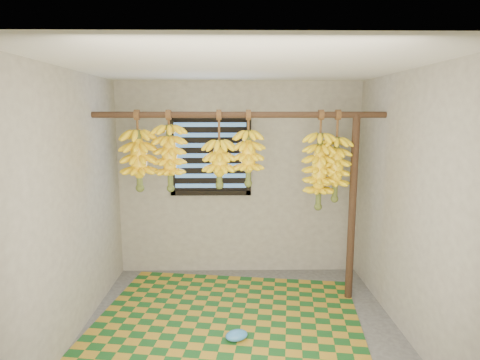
{
  "coord_description": "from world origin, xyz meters",
  "views": [
    {
      "loc": [
        -0.06,
        -3.44,
        2.03
      ],
      "look_at": [
        0.0,
        0.55,
        1.35
      ],
      "focal_mm": 30.0,
      "sensor_mm": 36.0,
      "label": 1
    }
  ],
  "objects_px": {
    "banana_bunch_d": "(248,158)",
    "banana_bunch_f": "(336,169)",
    "support_post": "(352,210)",
    "banana_bunch_a": "(139,160)",
    "banana_bunch_b": "(170,158)",
    "banana_bunch_c": "(219,164)",
    "plastic_bag": "(237,335)",
    "woven_mat": "(228,319)",
    "banana_bunch_e": "(319,171)"
  },
  "relations": [
    {
      "from": "banana_bunch_c",
      "to": "banana_bunch_b",
      "type": "bearing_deg",
      "value": 180.0
    },
    {
      "from": "banana_bunch_a",
      "to": "banana_bunch_f",
      "type": "bearing_deg",
      "value": 0.0
    },
    {
      "from": "woven_mat",
      "to": "banana_bunch_b",
      "type": "height_order",
      "value": "banana_bunch_b"
    },
    {
      "from": "banana_bunch_e",
      "to": "banana_bunch_c",
      "type": "bearing_deg",
      "value": -180.0
    },
    {
      "from": "banana_bunch_c",
      "to": "banana_bunch_e",
      "type": "relative_size",
      "value": 0.77
    },
    {
      "from": "banana_bunch_a",
      "to": "banana_bunch_b",
      "type": "distance_m",
      "value": 0.32
    },
    {
      "from": "woven_mat",
      "to": "banana_bunch_f",
      "type": "relative_size",
      "value": 2.7
    },
    {
      "from": "plastic_bag",
      "to": "banana_bunch_b",
      "type": "bearing_deg",
      "value": 129.41
    },
    {
      "from": "support_post",
      "to": "woven_mat",
      "type": "relative_size",
      "value": 0.78
    },
    {
      "from": "banana_bunch_d",
      "to": "banana_bunch_b",
      "type": "bearing_deg",
      "value": 180.0
    },
    {
      "from": "banana_bunch_b",
      "to": "banana_bunch_a",
      "type": "bearing_deg",
      "value": 180.0
    },
    {
      "from": "woven_mat",
      "to": "banana_bunch_c",
      "type": "height_order",
      "value": "banana_bunch_c"
    },
    {
      "from": "support_post",
      "to": "plastic_bag",
      "type": "bearing_deg",
      "value": -146.14
    },
    {
      "from": "woven_mat",
      "to": "banana_bunch_a",
      "type": "distance_m",
      "value": 1.84
    },
    {
      "from": "banana_bunch_f",
      "to": "banana_bunch_a",
      "type": "bearing_deg",
      "value": 180.0
    },
    {
      "from": "banana_bunch_a",
      "to": "banana_bunch_f",
      "type": "height_order",
      "value": "same"
    },
    {
      "from": "support_post",
      "to": "banana_bunch_e",
      "type": "distance_m",
      "value": 0.55
    },
    {
      "from": "plastic_bag",
      "to": "banana_bunch_a",
      "type": "relative_size",
      "value": 0.25
    },
    {
      "from": "banana_bunch_e",
      "to": "banana_bunch_f",
      "type": "relative_size",
      "value": 1.09
    },
    {
      "from": "support_post",
      "to": "banana_bunch_b",
      "type": "relative_size",
      "value": 2.4
    },
    {
      "from": "support_post",
      "to": "banana_bunch_f",
      "type": "relative_size",
      "value": 2.1
    },
    {
      "from": "banana_bunch_f",
      "to": "banana_bunch_b",
      "type": "bearing_deg",
      "value": 180.0
    },
    {
      "from": "support_post",
      "to": "banana_bunch_a",
      "type": "distance_m",
      "value": 2.31
    },
    {
      "from": "plastic_bag",
      "to": "banana_bunch_b",
      "type": "relative_size",
      "value": 0.25
    },
    {
      "from": "banana_bunch_d",
      "to": "woven_mat",
      "type": "bearing_deg",
      "value": -115.05
    },
    {
      "from": "banana_bunch_a",
      "to": "support_post",
      "type": "bearing_deg",
      "value": 0.0
    },
    {
      "from": "woven_mat",
      "to": "banana_bunch_f",
      "type": "bearing_deg",
      "value": 21.76
    },
    {
      "from": "banana_bunch_d",
      "to": "banana_bunch_e",
      "type": "xyz_separation_m",
      "value": [
        0.74,
        0.0,
        -0.14
      ]
    },
    {
      "from": "support_post",
      "to": "banana_bunch_d",
      "type": "xyz_separation_m",
      "value": [
        -1.11,
        0.0,
        0.56
      ]
    },
    {
      "from": "woven_mat",
      "to": "banana_bunch_e",
      "type": "distance_m",
      "value": 1.76
    },
    {
      "from": "support_post",
      "to": "banana_bunch_a",
      "type": "bearing_deg",
      "value": 180.0
    },
    {
      "from": "woven_mat",
      "to": "banana_bunch_d",
      "type": "bearing_deg",
      "value": 64.95
    },
    {
      "from": "banana_bunch_b",
      "to": "banana_bunch_c",
      "type": "distance_m",
      "value": 0.52
    },
    {
      "from": "banana_bunch_c",
      "to": "plastic_bag",
      "type": "bearing_deg",
      "value": -78.38
    },
    {
      "from": "banana_bunch_a",
      "to": "banana_bunch_e",
      "type": "distance_m",
      "value": 1.88
    },
    {
      "from": "woven_mat",
      "to": "banana_bunch_c",
      "type": "relative_size",
      "value": 3.21
    },
    {
      "from": "banana_bunch_c",
      "to": "banana_bunch_d",
      "type": "relative_size",
      "value": 1.02
    },
    {
      "from": "banana_bunch_b",
      "to": "banana_bunch_d",
      "type": "distance_m",
      "value": 0.81
    },
    {
      "from": "plastic_bag",
      "to": "banana_bunch_a",
      "type": "distance_m",
      "value": 1.97
    },
    {
      "from": "banana_bunch_e",
      "to": "banana_bunch_f",
      "type": "height_order",
      "value": "same"
    },
    {
      "from": "banana_bunch_d",
      "to": "banana_bunch_e",
      "type": "relative_size",
      "value": 0.76
    },
    {
      "from": "plastic_bag",
      "to": "banana_bunch_b",
      "type": "height_order",
      "value": "banana_bunch_b"
    },
    {
      "from": "banana_bunch_b",
      "to": "banana_bunch_f",
      "type": "xyz_separation_m",
      "value": [
        1.73,
        0.0,
        -0.12
      ]
    },
    {
      "from": "support_post",
      "to": "banana_bunch_c",
      "type": "height_order",
      "value": "banana_bunch_c"
    },
    {
      "from": "banana_bunch_d",
      "to": "banana_bunch_f",
      "type": "bearing_deg",
      "value": 0.0
    },
    {
      "from": "woven_mat",
      "to": "banana_bunch_e",
      "type": "xyz_separation_m",
      "value": [
        0.95,
        0.45,
        1.41
      ]
    },
    {
      "from": "banana_bunch_c",
      "to": "banana_bunch_f",
      "type": "bearing_deg",
      "value": 0.0
    },
    {
      "from": "banana_bunch_e",
      "to": "banana_bunch_f",
      "type": "distance_m",
      "value": 0.17
    },
    {
      "from": "banana_bunch_a",
      "to": "woven_mat",
      "type": "bearing_deg",
      "value": -25.97
    },
    {
      "from": "plastic_bag",
      "to": "banana_bunch_e",
      "type": "xyz_separation_m",
      "value": [
        0.87,
        0.83,
        1.36
      ]
    }
  ]
}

